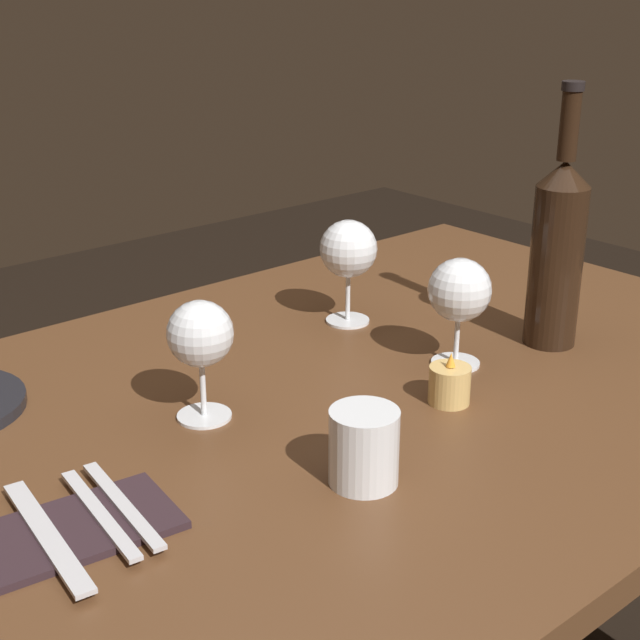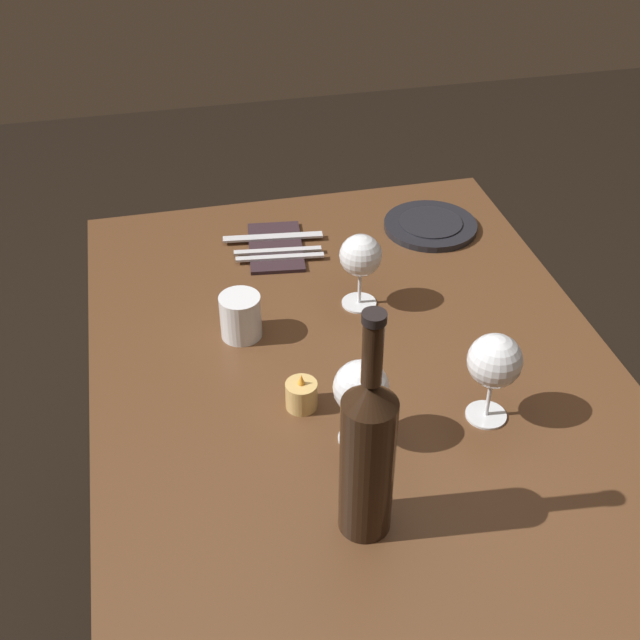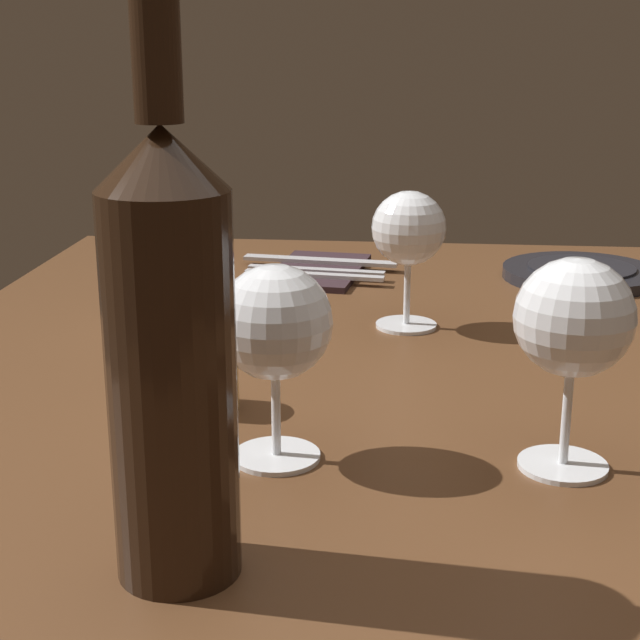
{
  "view_description": "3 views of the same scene",
  "coord_description": "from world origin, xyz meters",
  "px_view_note": "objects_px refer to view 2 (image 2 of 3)",
  "views": [
    {
      "loc": [
        0.76,
        0.79,
        1.26
      ],
      "look_at": [
        0.08,
        0.0,
        0.85
      ],
      "focal_mm": 51.92,
      "sensor_mm": 36.0,
      "label": 1
    },
    {
      "loc": [
        -1.01,
        0.3,
        1.67
      ],
      "look_at": [
        0.03,
        0.07,
        0.86
      ],
      "focal_mm": 46.63,
      "sensor_mm": 36.0,
      "label": 2
    },
    {
      "loc": [
        -0.79,
        -0.06,
        1.05
      ],
      "look_at": [
        0.01,
        0.02,
        0.81
      ],
      "focal_mm": 54.35,
      "sensor_mm": 36.0,
      "label": 3
    }
  ],
  "objects_px": {
    "wine_glass_left": "(361,257)",
    "water_tumbler": "(241,318)",
    "folded_napkin": "(276,247)",
    "wine_glass_centre": "(495,363)",
    "wine_bottle": "(368,453)",
    "wine_glass_right": "(361,389)",
    "votive_candle": "(301,396)",
    "fork_outer": "(280,257)",
    "fork_inner": "(278,251)",
    "dinner_plate": "(430,225)",
    "table_knife": "(273,237)"
  },
  "relations": [
    {
      "from": "water_tumbler",
      "to": "fork_inner",
      "type": "xyz_separation_m",
      "value": [
        0.25,
        -0.11,
        -0.03
      ]
    },
    {
      "from": "wine_glass_centre",
      "to": "votive_candle",
      "type": "relative_size",
      "value": 2.36
    },
    {
      "from": "wine_glass_right",
      "to": "wine_glass_centre",
      "type": "distance_m",
      "value": 0.21
    },
    {
      "from": "wine_bottle",
      "to": "fork_inner",
      "type": "relative_size",
      "value": 2.03
    },
    {
      "from": "water_tumbler",
      "to": "fork_inner",
      "type": "bearing_deg",
      "value": -24.38
    },
    {
      "from": "wine_glass_left",
      "to": "fork_outer",
      "type": "distance_m",
      "value": 0.23
    },
    {
      "from": "wine_glass_left",
      "to": "fork_outer",
      "type": "xyz_separation_m",
      "value": [
        0.18,
        0.12,
        -0.09
      ]
    },
    {
      "from": "wine_glass_right",
      "to": "wine_bottle",
      "type": "distance_m",
      "value": 0.17
    },
    {
      "from": "wine_glass_left",
      "to": "votive_candle",
      "type": "distance_m",
      "value": 0.31
    },
    {
      "from": "water_tumbler",
      "to": "wine_bottle",
      "type": "bearing_deg",
      "value": -167.4
    },
    {
      "from": "wine_glass_left",
      "to": "wine_glass_right",
      "type": "height_order",
      "value": "wine_glass_right"
    },
    {
      "from": "fork_outer",
      "to": "votive_candle",
      "type": "bearing_deg",
      "value": 174.01
    },
    {
      "from": "wine_bottle",
      "to": "folded_napkin",
      "type": "relative_size",
      "value": 1.81
    },
    {
      "from": "wine_bottle",
      "to": "dinner_plate",
      "type": "bearing_deg",
      "value": -25.33
    },
    {
      "from": "water_tumbler",
      "to": "table_knife",
      "type": "bearing_deg",
      "value": -20.34
    },
    {
      "from": "wine_glass_centre",
      "to": "wine_bottle",
      "type": "xyz_separation_m",
      "value": [
        -0.16,
        0.25,
        0.03
      ]
    },
    {
      "from": "water_tumbler",
      "to": "dinner_plate",
      "type": "xyz_separation_m",
      "value": [
        0.28,
        -0.45,
        -0.03
      ]
    },
    {
      "from": "wine_glass_left",
      "to": "dinner_plate",
      "type": "distance_m",
      "value": 0.34
    },
    {
      "from": "wine_glass_left",
      "to": "water_tumbler",
      "type": "bearing_deg",
      "value": 100.93
    },
    {
      "from": "water_tumbler",
      "to": "dinner_plate",
      "type": "relative_size",
      "value": 0.41
    },
    {
      "from": "wine_bottle",
      "to": "water_tumbler",
      "type": "bearing_deg",
      "value": 12.6
    },
    {
      "from": "table_knife",
      "to": "wine_glass_left",
      "type": "bearing_deg",
      "value": -155.17
    },
    {
      "from": "wine_glass_right",
      "to": "fork_inner",
      "type": "height_order",
      "value": "wine_glass_right"
    },
    {
      "from": "wine_glass_left",
      "to": "folded_napkin",
      "type": "bearing_deg",
      "value": 27.65
    },
    {
      "from": "fork_outer",
      "to": "table_knife",
      "type": "xyz_separation_m",
      "value": [
        0.08,
        0.0,
        0.0
      ]
    },
    {
      "from": "votive_candle",
      "to": "wine_glass_right",
      "type": "bearing_deg",
      "value": -142.51
    },
    {
      "from": "wine_glass_left",
      "to": "wine_bottle",
      "type": "bearing_deg",
      "value": 165.79
    },
    {
      "from": "wine_glass_right",
      "to": "wine_glass_centre",
      "type": "bearing_deg",
      "value": -88.63
    },
    {
      "from": "wine_glass_right",
      "to": "votive_candle",
      "type": "xyz_separation_m",
      "value": [
        0.09,
        0.07,
        -0.08
      ]
    },
    {
      "from": "votive_candle",
      "to": "folded_napkin",
      "type": "relative_size",
      "value": 0.33
    },
    {
      "from": "wine_bottle",
      "to": "folded_napkin",
      "type": "xyz_separation_m",
      "value": [
        0.73,
        -0.01,
        -0.14
      ]
    },
    {
      "from": "wine_glass_left",
      "to": "folded_napkin",
      "type": "relative_size",
      "value": 0.73
    },
    {
      "from": "folded_napkin",
      "to": "fork_inner",
      "type": "height_order",
      "value": "fork_inner"
    },
    {
      "from": "folded_napkin",
      "to": "wine_glass_right",
      "type": "bearing_deg",
      "value": -177.35
    },
    {
      "from": "wine_glass_centre",
      "to": "dinner_plate",
      "type": "bearing_deg",
      "value": -10.14
    },
    {
      "from": "votive_candle",
      "to": "dinner_plate",
      "type": "relative_size",
      "value": 0.33
    },
    {
      "from": "wine_glass_centre",
      "to": "table_knife",
      "type": "xyz_separation_m",
      "value": [
        0.6,
        0.24,
        -0.1
      ]
    },
    {
      "from": "wine_bottle",
      "to": "fork_outer",
      "type": "relative_size",
      "value": 2.03
    },
    {
      "from": "wine_glass_left",
      "to": "wine_glass_centre",
      "type": "xyz_separation_m",
      "value": [
        -0.34,
        -0.12,
        0.01
      ]
    },
    {
      "from": "wine_bottle",
      "to": "table_knife",
      "type": "relative_size",
      "value": 1.74
    },
    {
      "from": "wine_glass_right",
      "to": "wine_bottle",
      "type": "relative_size",
      "value": 0.41
    },
    {
      "from": "wine_glass_centre",
      "to": "table_knife",
      "type": "height_order",
      "value": "wine_glass_centre"
    },
    {
      "from": "folded_napkin",
      "to": "fork_outer",
      "type": "relative_size",
      "value": 1.12
    },
    {
      "from": "votive_candle",
      "to": "folded_napkin",
      "type": "height_order",
      "value": "votive_candle"
    },
    {
      "from": "water_tumbler",
      "to": "folded_napkin",
      "type": "xyz_separation_m",
      "value": [
        0.27,
        -0.11,
        -0.03
      ]
    },
    {
      "from": "wine_glass_left",
      "to": "folded_napkin",
      "type": "xyz_separation_m",
      "value": [
        0.23,
        0.12,
        -0.1
      ]
    },
    {
      "from": "wine_glass_left",
      "to": "wine_glass_centre",
      "type": "height_order",
      "value": "wine_glass_centre"
    },
    {
      "from": "water_tumbler",
      "to": "folded_napkin",
      "type": "height_order",
      "value": "water_tumbler"
    },
    {
      "from": "wine_bottle",
      "to": "votive_candle",
      "type": "relative_size",
      "value": 5.46
    },
    {
      "from": "wine_glass_left",
      "to": "water_tumbler",
      "type": "height_order",
      "value": "wine_glass_left"
    }
  ]
}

